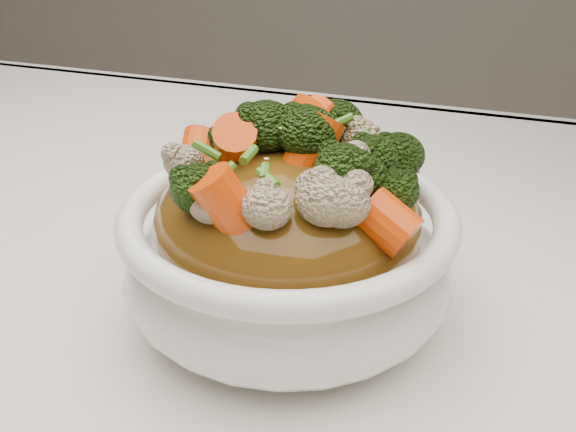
% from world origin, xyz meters
% --- Properties ---
extents(tablecloth, '(1.20, 0.80, 0.04)m').
position_xyz_m(tablecloth, '(0.00, 0.00, 0.73)').
color(tablecloth, white).
rests_on(tablecloth, dining_table).
extents(bowl, '(0.23, 0.23, 0.08)m').
position_xyz_m(bowl, '(0.06, -0.02, 0.79)').
color(bowl, white).
rests_on(bowl, tablecloth).
extents(sauce_base, '(0.19, 0.19, 0.08)m').
position_xyz_m(sauce_base, '(0.06, -0.02, 0.81)').
color(sauce_base, '#59390F').
rests_on(sauce_base, bowl).
extents(carrots, '(0.19, 0.19, 0.04)m').
position_xyz_m(carrots, '(0.06, -0.02, 0.87)').
color(carrots, '#EB4607').
rests_on(carrots, sauce_base).
extents(broccoli, '(0.19, 0.19, 0.04)m').
position_xyz_m(broccoli, '(0.06, -0.02, 0.87)').
color(broccoli, black).
rests_on(broccoli, sauce_base).
extents(cauliflower, '(0.19, 0.19, 0.03)m').
position_xyz_m(cauliflower, '(0.06, -0.02, 0.87)').
color(cauliflower, '#C7B087').
rests_on(cauliflower, sauce_base).
extents(scallions, '(0.14, 0.14, 0.02)m').
position_xyz_m(scallions, '(0.06, -0.02, 0.87)').
color(scallions, '#3C741A').
rests_on(scallions, sauce_base).
extents(sesame_seeds, '(0.17, 0.17, 0.01)m').
position_xyz_m(sesame_seeds, '(0.06, -0.02, 0.87)').
color(sesame_seeds, beige).
rests_on(sesame_seeds, sauce_base).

